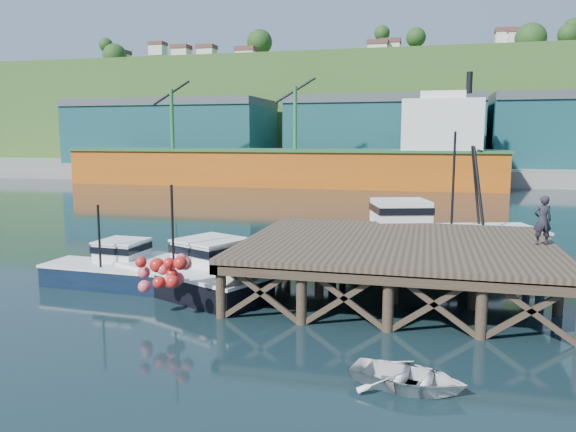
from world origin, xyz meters
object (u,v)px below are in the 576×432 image
(boat_navy, at_px, (113,268))
(dockworker, at_px, (543,220))
(trawler, at_px, (438,234))
(boat_black, at_px, (194,272))
(dinghy, at_px, (408,377))

(boat_navy, bearing_deg, dockworker, 10.06)
(trawler, height_order, dockworker, trawler)
(boat_navy, relative_size, dockworker, 3.00)
(boat_navy, height_order, boat_black, boat_black)
(trawler, xyz_separation_m, dinghy, (-0.91, -15.27, -1.04))
(boat_navy, xyz_separation_m, trawler, (13.43, 8.15, 0.63))
(dockworker, bearing_deg, dinghy, 51.41)
(boat_black, xyz_separation_m, trawler, (9.65, 8.33, 0.53))
(boat_navy, bearing_deg, boat_black, 0.41)
(boat_black, bearing_deg, dinghy, -13.41)
(boat_navy, xyz_separation_m, boat_black, (3.78, -0.18, 0.10))
(dinghy, bearing_deg, trawler, 10.43)
(boat_black, relative_size, dockworker, 3.99)
(trawler, bearing_deg, dinghy, -110.51)
(boat_black, distance_m, dinghy, 11.18)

